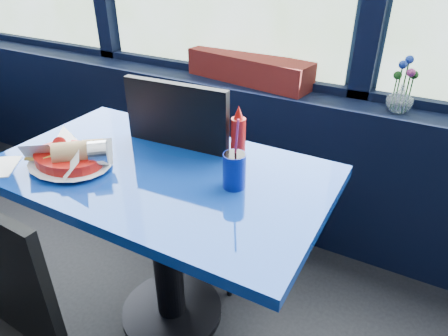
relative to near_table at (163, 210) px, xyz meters
The scene contains 8 objects.
window_sill 0.94m from the near_table, 109.03° to the left, with size 5.00×0.26×0.80m, color black.
near_table is the anchor object (origin of this frame).
chair_near_back 0.31m from the near_table, 96.69° to the left, with size 0.48×0.48×1.00m.
planter_box 0.96m from the near_table, 95.42° to the left, with size 0.69×0.17×0.14m, color maroon.
flower_vase 1.12m from the near_table, 51.38° to the left, with size 0.14×0.15×0.24m.
food_basket 0.38m from the near_table, 154.08° to the right, with size 0.33×0.33×0.10m.
ketchup_bottle 0.40m from the near_table, 46.06° to the left, with size 0.05×0.05×0.20m.
soda_cup 0.38m from the near_table, ahead, with size 0.08×0.08×0.25m.
Camera 1 is at (1.09, 1.04, 1.46)m, focal length 32.00 mm.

